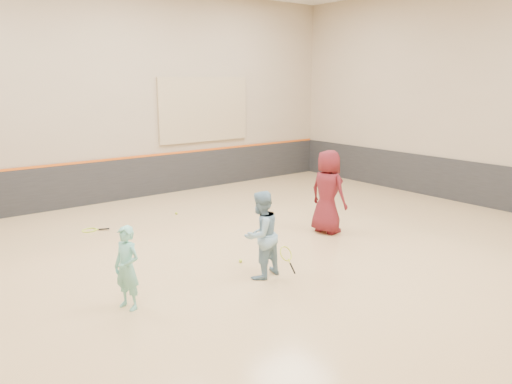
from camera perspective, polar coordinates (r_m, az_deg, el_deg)
room at (r=9.82m, az=-1.04°, el=-2.75°), size 15.04×12.04×6.22m
wainscot_back at (r=14.95m, az=-14.94°, el=1.40°), size 14.90×0.04×1.20m
wainscot_right at (r=15.43m, az=21.72°, el=1.27°), size 0.04×11.90×1.20m
accent_stripe at (r=14.83m, az=-15.06°, el=3.74°), size 14.90×0.03×0.06m
acoustic_panel at (r=15.98m, az=-5.94°, el=9.35°), size 3.20×0.08×2.00m
girl at (r=7.88m, az=-14.53°, el=-8.39°), size 0.45×0.55×1.31m
instructor at (r=8.76m, az=0.56°, el=-4.91°), size 0.86×0.73×1.56m
young_man at (r=11.39m, az=8.21°, el=0.03°), size 0.69×0.99×1.90m
held_racket at (r=8.66m, az=3.44°, el=-7.05°), size 0.36×0.36×0.54m
spare_racket at (r=12.24m, az=-18.52°, el=-4.04°), size 0.76×0.76×0.08m
ball_under_racket at (r=9.67m, az=-1.78°, el=-7.88°), size 0.07×0.07×0.07m
ball_in_hand at (r=11.36m, az=8.94°, el=1.49°), size 0.07×0.07×0.07m
ball_beside_spare at (r=13.13m, az=-9.10°, el=-2.42°), size 0.07×0.07×0.07m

